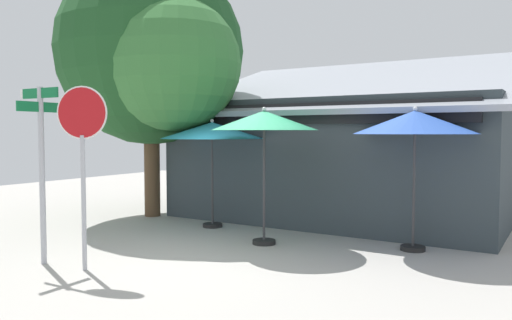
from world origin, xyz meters
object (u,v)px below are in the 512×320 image
at_px(patio_umbrella_teal_left, 212,131).
at_px(patio_umbrella_forest_green_center, 264,122).
at_px(street_sign_post, 41,156).
at_px(patio_umbrella_royal_blue_right, 415,123).
at_px(shade_tree, 156,55).
at_px(stop_sign, 82,141).

height_order(patio_umbrella_teal_left, patio_umbrella_forest_green_center, patio_umbrella_forest_green_center).
distance_m(street_sign_post, patio_umbrella_royal_blue_right, 6.36).
xyz_separation_m(patio_umbrella_forest_green_center, patio_umbrella_royal_blue_right, (2.55, 0.97, -0.04)).
bearing_deg(shade_tree, street_sign_post, -70.74).
height_order(street_sign_post, shade_tree, shade_tree).
bearing_deg(patio_umbrella_teal_left, stop_sign, -83.43).
bearing_deg(stop_sign, patio_umbrella_teal_left, 96.57).
bearing_deg(patio_umbrella_teal_left, shade_tree, 172.02).
distance_m(stop_sign, patio_umbrella_forest_green_center, 3.35).
xyz_separation_m(stop_sign, patio_umbrella_teal_left, (-0.45, 3.88, 0.16)).
relative_size(street_sign_post, patio_umbrella_teal_left, 1.18).
relative_size(patio_umbrella_teal_left, shade_tree, 0.38).
bearing_deg(street_sign_post, patio_umbrella_forest_green_center, 53.47).
relative_size(street_sign_post, stop_sign, 1.01).
xyz_separation_m(street_sign_post, shade_tree, (-1.48, 4.24, 2.27)).
bearing_deg(patio_umbrella_royal_blue_right, patio_umbrella_forest_green_center, -159.12).
distance_m(patio_umbrella_teal_left, patio_umbrella_forest_green_center, 2.07).
height_order(street_sign_post, patio_umbrella_teal_left, street_sign_post).
distance_m(patio_umbrella_teal_left, patio_umbrella_royal_blue_right, 4.42).
bearing_deg(patio_umbrella_teal_left, patio_umbrella_royal_blue_right, 1.35).
relative_size(patio_umbrella_royal_blue_right, shade_tree, 0.40).
height_order(street_sign_post, patio_umbrella_royal_blue_right, street_sign_post).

